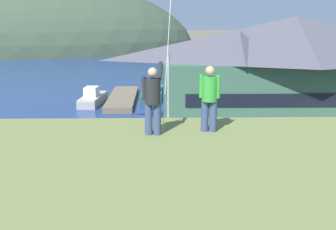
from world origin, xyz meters
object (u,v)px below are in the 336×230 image
harbor_lodge (293,70)px  person_kite_flyer (153,98)px  parked_car_mid_row_center (236,212)px  wharf_dock (123,98)px  parking_light_pole (168,103)px  parked_car_mid_row_near (281,168)px  parked_car_lone_by_shed (58,172)px  moored_boat_outer_mooring (153,92)px  moored_boat_wharfside (93,98)px  parked_car_corner_spot (73,216)px  parked_car_mid_row_far (187,171)px  person_companion (209,97)px

harbor_lodge → person_kite_flyer: harbor_lodge is taller
harbor_lodge → parked_car_mid_row_center: (-8.65, -19.13, -4.34)m
harbor_lodge → wharf_dock: (-16.78, 12.27, -5.05)m
wharf_dock → person_kite_flyer: person_kite_flyer is taller
wharf_dock → parking_light_pole: parking_light_pole is taller
harbor_lodge → parked_car_mid_row_center: 21.44m
wharf_dock → parked_car_mid_row_center: bearing=-75.5°
parked_car_mid_row_near → parked_car_mid_row_center: bearing=-124.1°
parked_car_mid_row_center → parked_car_lone_by_shed: bearing=151.4°
harbor_lodge → moored_boat_outer_mooring: bearing=132.4°
harbor_lodge → parked_car_mid_row_near: harbor_lodge is taller
moored_boat_wharfside → person_kite_flyer: size_ratio=3.61×
parked_car_corner_spot → parked_car_mid_row_center: 7.74m
moored_boat_wharfside → parked_car_lone_by_shed: 24.43m
moored_boat_outer_mooring → parked_car_mid_row_center: bearing=-82.4°
moored_boat_outer_mooring → person_kite_flyer: size_ratio=4.41×
wharf_dock → parked_car_mid_row_far: bearing=-76.8°
moored_boat_outer_mooring → person_companion: 41.50m
parked_car_mid_row_near → parking_light_pole: (-6.86, 3.72, 3.37)m
parked_car_mid_row_far → person_kite_flyer: bearing=-98.2°
wharf_dock → parked_car_mid_row_center: parked_car_mid_row_center is taller
person_companion → person_kite_flyer: bearing=-169.4°
moored_boat_wharfside → moored_boat_outer_mooring: bearing=28.8°
parked_car_mid_row_near → person_kite_flyer: (-7.66, -13.20, 7.07)m
parked_car_mid_row_far → parked_car_mid_row_near: 5.84m
parked_car_mid_row_near → person_companion: bearing=-115.6°
person_kite_flyer → parked_car_mid_row_center: bearing=63.1°
wharf_dock → parked_car_mid_row_center: size_ratio=3.19×
moored_boat_wharfside → moored_boat_outer_mooring: (7.04, 3.86, 0.00)m
moored_boat_outer_mooring → parked_car_mid_row_center: (4.49, -33.52, 0.34)m
parked_car_mid_row_near → person_companion: 15.97m
moored_boat_outer_mooring → parked_car_corner_spot: 33.93m
parked_car_mid_row_center → wharf_dock: bearing=104.5°
parked_car_lone_by_shed → parked_car_mid_row_near: bearing=1.6°
parked_car_lone_by_shed → parked_car_mid_row_center: 11.08m
parked_car_mid_row_center → parked_car_mid_row_far: bearing=110.7°
wharf_dock → person_companion: person_companion is taller
wharf_dock → moored_boat_outer_mooring: 4.24m
wharf_dock → harbor_lodge: bearing=-36.2°
wharf_dock → person_companion: 39.85m
person_kite_flyer → parked_car_corner_spot: bearing=118.2°
parked_car_mid_row_center → person_kite_flyer: (-3.82, -7.54, 7.07)m
harbor_lodge → person_companion: size_ratio=14.53×
harbor_lodge → person_kite_flyer: bearing=-115.1°
wharf_dock → parking_light_pole: bearing=-76.9°
parked_car_corner_spot → parked_car_mid_row_far: bearing=43.8°
harbor_lodge → parking_light_pole: harbor_lodge is taller
person_kite_flyer → parked_car_lone_by_shed: bearing=114.7°
parked_car_lone_by_shed → parked_car_corner_spot: 5.90m
moored_boat_outer_mooring → parked_car_mid_row_far: bearing=-84.9°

